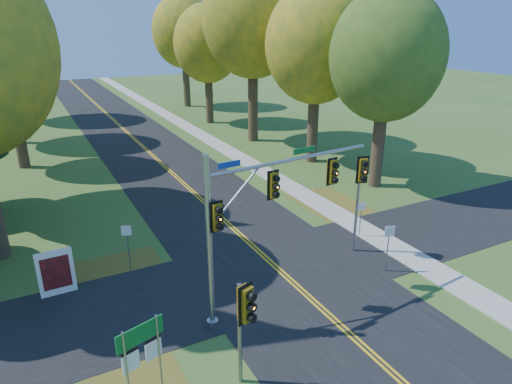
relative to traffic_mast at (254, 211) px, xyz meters
name	(u,v)px	position (x,y,z in m)	size (l,w,h in m)	color
ground	(303,292)	(2.43, 0.25, -4.28)	(160.00, 160.00, 0.00)	#345A20
road_main	(303,291)	(2.43, 0.25, -4.27)	(8.00, 160.00, 0.02)	black
road_cross	(279,270)	(2.43, 2.25, -4.27)	(60.00, 6.00, 0.02)	black
centerline_left	(301,292)	(2.33, 0.25, -4.25)	(0.10, 160.00, 0.01)	gold
centerline_right	(305,290)	(2.53, 0.25, -4.25)	(0.10, 160.00, 0.01)	gold
sidewalk_east	(412,257)	(8.63, 0.25, -4.25)	(1.60, 160.00, 0.06)	#9E998E
leaf_patch_w_near	(125,285)	(-4.07, 4.25, -4.27)	(4.00, 6.00, 0.00)	brown
leaf_patch_e	(344,212)	(9.23, 6.25, -4.27)	(3.50, 8.00, 0.00)	brown
tree_e_a	(387,56)	(13.99, 9.03, 4.26)	(7.20, 7.20, 12.73)	#38281C
tree_e_b	(317,45)	(13.40, 15.83, 4.62)	(7.60, 7.60, 13.33)	#38281C
tree_w_c	(6,60)	(-7.11, 24.72, 3.67)	(6.80, 6.80, 11.91)	#38281C
tree_e_c	(253,19)	(12.31, 23.94, 6.38)	(8.80, 8.80, 15.79)	#38281C
tree_e_d	(208,44)	(11.69, 33.13, 3.96)	(7.00, 7.00, 12.32)	#38281C
tree_w_e	(7,25)	(-6.50, 44.34, 5.80)	(8.40, 8.40, 14.97)	#38281C
tree_e_e	(184,32)	(12.90, 43.83, 4.92)	(7.80, 7.80, 13.74)	#38281C
traffic_mast	(254,211)	(0.00, 0.00, 0.00)	(7.31, 1.19, 6.65)	#97999F
east_signal_pole	(361,181)	(6.56, 1.94, -0.55)	(0.55, 0.66, 4.92)	gray
ped_signal_pole	(245,312)	(-1.99, -3.30, -1.56)	(0.55, 0.66, 3.65)	gray
route_sign_cluster	(142,351)	(-4.97, -2.92, -2.09)	(1.39, 0.48, 3.10)	gray
info_kiosk	(56,273)	(-6.63, 4.83, -3.29)	(1.43, 0.26, 1.97)	white
reg_sign_e_north	(361,212)	(7.92, 3.27, -2.91)	(0.37, 0.13, 1.99)	gray
reg_sign_e_south	(389,240)	(6.67, -0.07, -2.69)	(0.43, 0.19, 2.32)	gray
reg_sign_w	(127,239)	(-3.55, 5.42, -2.72)	(0.42, 0.18, 2.28)	gray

